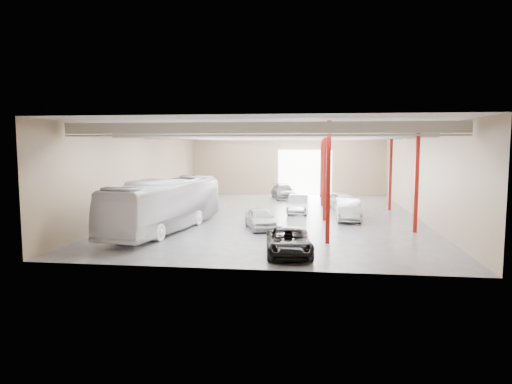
% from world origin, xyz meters
% --- Properties ---
extents(depot_shell, '(22.12, 32.12, 7.06)m').
position_xyz_m(depot_shell, '(0.13, 0.48, 4.98)').
color(depot_shell, '#414246').
rests_on(depot_shell, ground).
extents(coach_bus, '(4.78, 12.56, 3.41)m').
position_xyz_m(coach_bus, '(-6.73, -7.27, 1.71)').
color(coach_bus, silver).
rests_on(coach_bus, ground).
extents(black_sedan, '(2.79, 5.13, 1.36)m').
position_xyz_m(black_sedan, '(1.74, -13.00, 0.68)').
color(black_sedan, black).
rests_on(black_sedan, ground).
extents(car_row_a, '(2.88, 4.47, 1.42)m').
position_xyz_m(car_row_a, '(-0.56, -6.00, 0.71)').
color(car_row_a, silver).
rests_on(car_row_a, ground).
extents(car_row_b, '(1.69, 4.54, 1.48)m').
position_xyz_m(car_row_b, '(1.72, 1.50, 0.74)').
color(car_row_b, '#A8A8AD').
rests_on(car_row_b, ground).
extents(car_row_c, '(3.21, 5.44, 1.48)m').
position_xyz_m(car_row_c, '(-0.13, 11.30, 0.74)').
color(car_row_c, slate).
rests_on(car_row_c, ground).
extents(car_right_near, '(1.73, 4.91, 1.62)m').
position_xyz_m(car_right_near, '(5.58, -1.60, 0.81)').
color(car_right_near, '#A8A8AD').
rests_on(car_right_near, ground).
extents(car_right_far, '(3.22, 4.87, 1.54)m').
position_xyz_m(car_right_far, '(5.50, 3.81, 0.77)').
color(car_right_far, white).
rests_on(car_right_far, ground).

